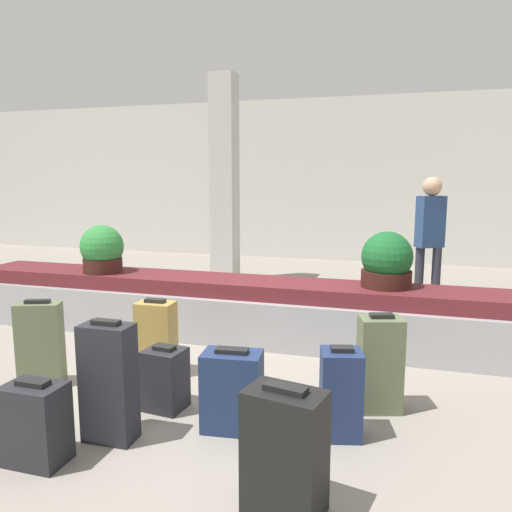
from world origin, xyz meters
name	(u,v)px	position (x,y,z in m)	size (l,w,h in m)	color
ground_plane	(211,386)	(0.00, 0.00, 0.00)	(18.00, 18.00, 0.00)	gray
back_wall	(332,180)	(0.00, 6.50, 1.60)	(18.00, 0.06, 3.20)	beige
carousel	(256,311)	(0.00, 1.26, 0.29)	(6.74, 0.77, 0.62)	#9E9EA3
pillar	(225,181)	(-1.27, 3.80, 1.60)	(0.37, 0.37, 3.20)	beige
suitcase_0	(165,379)	(-0.17, -0.46, 0.22)	(0.30, 0.28, 0.47)	#232328
suitcase_1	(232,391)	(0.40, -0.61, 0.27)	(0.41, 0.28, 0.56)	navy
suitcase_2	(285,451)	(0.92, -1.31, 0.32)	(0.43, 0.32, 0.66)	black
suitcase_3	(40,344)	(-1.31, -0.37, 0.34)	(0.38, 0.27, 0.71)	#5B6647
suitcase_4	(109,382)	(-0.30, -0.95, 0.38)	(0.33, 0.20, 0.79)	#232328
suitcase_5	(380,364)	(1.31, -0.04, 0.34)	(0.35, 0.30, 0.71)	#5B6647
suitcase_6	(36,423)	(-0.57, -1.30, 0.24)	(0.34, 0.24, 0.51)	#232328
suitcase_7	(341,393)	(1.09, -0.49, 0.29)	(0.31, 0.29, 0.60)	navy
suitcase_8	(156,338)	(-0.53, 0.10, 0.32)	(0.32, 0.22, 0.66)	#A3843D
potted_plant_0	(102,250)	(-1.76, 1.19, 0.86)	(0.47, 0.47, 0.52)	#381914
potted_plant_1	(387,262)	(1.28, 1.32, 0.86)	(0.48, 0.48, 0.53)	#381914
traveler_0	(430,232)	(1.73, 2.97, 0.99)	(0.37, 0.32, 1.66)	#282833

